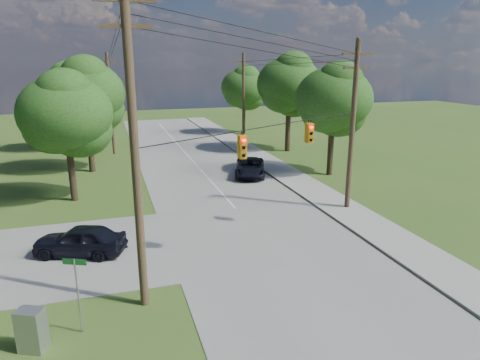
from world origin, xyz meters
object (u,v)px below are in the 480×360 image
object	(u,v)px
control_cabinet	(32,330)
pole_north_w	(111,103)
pole_sw	(134,148)
pole_ne	(353,124)
car_cross_dark	(80,240)
pole_north_e	(243,100)
car_main_north	(250,167)

from	to	relation	value
control_cabinet	pole_north_w	bearing A→B (deg)	108.50
pole_sw	pole_ne	xyz separation A→B (m)	(13.50, 7.60, -0.76)
pole_ne	control_cabinet	world-z (taller)	pole_ne
pole_north_w	car_cross_dark	world-z (taller)	pole_north_w
pole_north_e	pole_north_w	world-z (taller)	same
pole_north_w	pole_sw	bearing A→B (deg)	-89.23
car_cross_dark	pole_ne	bearing A→B (deg)	117.70
pole_ne	pole_north_e	world-z (taller)	pole_ne
car_cross_dark	car_main_north	bearing A→B (deg)	152.68
pole_sw	pole_north_w	size ratio (longest dim) A/B	1.20
pole_ne	car_main_north	world-z (taller)	pole_ne
pole_sw	pole_north_w	world-z (taller)	pole_sw
pole_north_e	control_cabinet	world-z (taller)	pole_north_e
pole_ne	pole_north_w	size ratio (longest dim) A/B	1.05
pole_sw	pole_north_w	xyz separation A→B (m)	(-0.40, 29.60, -1.10)
pole_ne	car_cross_dark	size ratio (longest dim) A/B	2.39
pole_sw	control_cabinet	world-z (taller)	pole_sw
pole_sw	pole_ne	bearing A→B (deg)	29.38
pole_north_e	car_cross_dark	world-z (taller)	pole_north_e
pole_sw	pole_north_e	bearing A→B (deg)	65.48
pole_sw	car_cross_dark	distance (m)	8.10
pole_sw	pole_ne	size ratio (longest dim) A/B	1.14
car_main_north	control_cabinet	world-z (taller)	control_cabinet
pole_ne	control_cabinet	xyz separation A→B (m)	(-17.24, -9.34, -4.72)
pole_north_e	car_cross_dark	xyz separation A→B (m)	(-16.09, -24.20, -4.35)
car_cross_dark	pole_north_w	bearing A→B (deg)	-165.25
control_cabinet	pole_sw	bearing A→B (deg)	49.52
pole_north_e	pole_north_w	size ratio (longest dim) A/B	1.00
pole_north_e	car_cross_dark	bearing A→B (deg)	-123.62
pole_ne	car_main_north	bearing A→B (deg)	109.63
pole_ne	pole_north_e	distance (m)	22.00
pole_north_e	car_cross_dark	size ratio (longest dim) A/B	2.28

